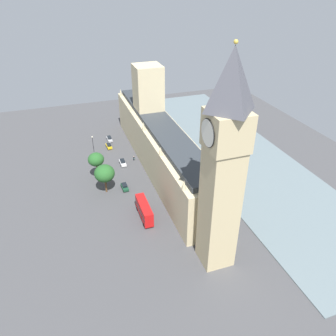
{
  "coord_description": "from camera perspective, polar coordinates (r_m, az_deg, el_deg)",
  "views": [
    {
      "loc": [
        28.38,
        95.59,
        59.57
      ],
      "look_at": [
        1.0,
        15.96,
        8.94
      ],
      "focal_mm": 35.08,
      "sensor_mm": 36.0,
      "label": 1
    }
  ],
  "objects": [
    {
      "name": "ground_plane",
      "position": [
        116.15,
        -2.09,
        0.14
      ],
      "size": [
        150.0,
        150.0,
        0.0
      ],
      "primitive_type": "plane",
      "color": "#424244"
    },
    {
      "name": "river_thames",
      "position": [
        127.69,
        11.73,
        2.58
      ],
      "size": [
        35.06,
        135.0,
        0.25
      ],
      "primitive_type": "cube",
      "color": "slate",
      "rests_on": "ground"
    },
    {
      "name": "parliament_building",
      "position": [
        114.04,
        -1.54,
        4.82
      ],
      "size": [
        12.82,
        80.0,
        32.1
      ],
      "color": "#CCBA8E",
      "rests_on": "ground"
    },
    {
      "name": "clock_tower",
      "position": [
        66.89,
        9.56,
        0.28
      ],
      "size": [
        7.95,
        7.95,
        50.05
      ],
      "color": "tan",
      "rests_on": "ground"
    },
    {
      "name": "car_silver_corner",
      "position": [
        136.32,
        -10.14,
        5.01
      ],
      "size": [
        1.86,
        4.72,
        1.74
      ],
      "rotation": [
        0.0,
        0.0,
        0.01
      ],
      "color": "#B7B7BC",
      "rests_on": "ground"
    },
    {
      "name": "car_yellow_cab_under_trees",
      "position": [
        130.67,
        -10.24,
        3.81
      ],
      "size": [
        2.01,
        4.31,
        1.74
      ],
      "rotation": [
        0.0,
        0.0,
        3.2
      ],
      "color": "gold",
      "rests_on": "ground"
    },
    {
      "name": "car_white_leading",
      "position": [
        118.33,
        -7.89,
        0.97
      ],
      "size": [
        1.91,
        4.64,
        1.74
      ],
      "rotation": [
        0.0,
        0.0,
        0.01
      ],
      "color": "silver",
      "rests_on": "ground"
    },
    {
      "name": "car_dark_green_by_river_gate",
      "position": [
        105.07,
        -7.55,
        -3.24
      ],
      "size": [
        1.96,
        4.2,
        1.74
      ],
      "rotation": [
        0.0,
        0.0,
        0.04
      ],
      "color": "#19472D",
      "rests_on": "ground"
    },
    {
      "name": "double_decker_bus_far_end",
      "position": [
        92.08,
        -4.15,
        -7.27
      ],
      "size": [
        2.71,
        10.52,
        4.75
      ],
      "rotation": [
        0.0,
        0.0,
        -0.01
      ],
      "color": "red",
      "rests_on": "ground"
    },
    {
      "name": "pedestrian_near_tower",
      "position": [
        120.67,
        -5.95,
        1.68
      ],
      "size": [
        0.51,
        0.61,
        1.72
      ],
      "rotation": [
        0.0,
        0.0,
        0.06
      ],
      "color": "black",
      "rests_on": "ground"
    },
    {
      "name": "plane_tree_trailing",
      "position": [
        101.65,
        -10.98,
        -0.94
      ],
      "size": [
        6.24,
        6.24,
        9.41
      ],
      "color": "brown",
      "rests_on": "ground"
    },
    {
      "name": "plane_tree_midblock",
      "position": [
        108.92,
        -12.4,
        1.43
      ],
      "size": [
        5.2,
        5.2,
        9.37
      ],
      "color": "brown",
      "rests_on": "ground"
    },
    {
      "name": "street_lamp_opposite_hall",
      "position": [
        127.26,
        -12.96,
        4.58
      ],
      "size": [
        0.56,
        0.56,
        6.6
      ],
      "color": "black",
      "rests_on": "ground"
    }
  ]
}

